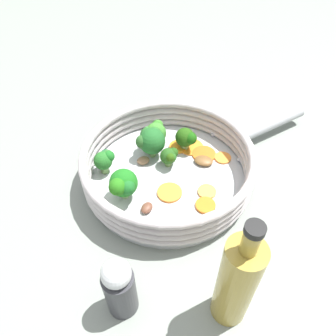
{
  "coord_description": "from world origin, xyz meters",
  "views": [
    {
      "loc": [
        0.29,
        -0.25,
        0.43
      ],
      "look_at": [
        0.0,
        0.0,
        0.03
      ],
      "focal_mm": 35.0,
      "sensor_mm": 36.0,
      "label": 1
    }
  ],
  "objects_px": {
    "broccoli_floret_2": "(155,132)",
    "broccoli_floret_5": "(151,140)",
    "carrot_slice_4": "(205,206)",
    "mushroom_piece_0": "(143,160)",
    "oil_bottle": "(237,282)",
    "broccoli_floret_4": "(105,159)",
    "mushroom_piece_1": "(147,208)",
    "broccoli_floret_1": "(170,156)",
    "carrot_slice_2": "(178,147)",
    "carrot_slice_5": "(204,154)",
    "broccoli_floret_3": "(123,184)",
    "mushroom_piece_2": "(204,161)",
    "skillet": "(168,177)",
    "carrot_slice_6": "(207,192)",
    "carrot_slice_1": "(170,193)",
    "broccoli_floret_0": "(186,138)",
    "carrot_slice_0": "(223,158)",
    "carrot_slice_3": "(191,147)",
    "salt_shaker": "(120,288)"
  },
  "relations": [
    {
      "from": "skillet",
      "to": "mushroom_piece_2",
      "type": "relative_size",
      "value": 8.24
    },
    {
      "from": "carrot_slice_5",
      "to": "oil_bottle",
      "type": "height_order",
      "value": "oil_bottle"
    },
    {
      "from": "carrot_slice_0",
      "to": "broccoli_floret_0",
      "type": "height_order",
      "value": "broccoli_floret_0"
    },
    {
      "from": "broccoli_floret_4",
      "to": "mushroom_piece_0",
      "type": "height_order",
      "value": "broccoli_floret_4"
    },
    {
      "from": "broccoli_floret_2",
      "to": "carrot_slice_2",
      "type": "bearing_deg",
      "value": 32.3
    },
    {
      "from": "broccoli_floret_2",
      "to": "oil_bottle",
      "type": "relative_size",
      "value": 0.24
    },
    {
      "from": "carrot_slice_3",
      "to": "broccoli_floret_0",
      "type": "relative_size",
      "value": 1.0
    },
    {
      "from": "broccoli_floret_4",
      "to": "oil_bottle",
      "type": "bearing_deg",
      "value": -2.08
    },
    {
      "from": "carrot_slice_3",
      "to": "broccoli_floret_3",
      "type": "xyz_separation_m",
      "value": [
        0.02,
        -0.16,
        0.03
      ]
    },
    {
      "from": "mushroom_piece_2",
      "to": "skillet",
      "type": "bearing_deg",
      "value": -107.38
    },
    {
      "from": "carrot_slice_1",
      "to": "carrot_slice_3",
      "type": "relative_size",
      "value": 0.9
    },
    {
      "from": "carrot_slice_3",
      "to": "salt_shaker",
      "type": "bearing_deg",
      "value": -59.91
    },
    {
      "from": "broccoli_floret_2",
      "to": "oil_bottle",
      "type": "height_order",
      "value": "oil_bottle"
    },
    {
      "from": "broccoli_floret_2",
      "to": "broccoli_floret_3",
      "type": "bearing_deg",
      "value": -59.76
    },
    {
      "from": "broccoli_floret_1",
      "to": "broccoli_floret_0",
      "type": "bearing_deg",
      "value": 103.03
    },
    {
      "from": "mushroom_piece_1",
      "to": "broccoli_floret_5",
      "type": "bearing_deg",
      "value": 138.31
    },
    {
      "from": "carrot_slice_1",
      "to": "carrot_slice_6",
      "type": "height_order",
      "value": "same"
    },
    {
      "from": "carrot_slice_1",
      "to": "carrot_slice_3",
      "type": "distance_m",
      "value": 0.12
    },
    {
      "from": "carrot_slice_5",
      "to": "carrot_slice_6",
      "type": "xyz_separation_m",
      "value": [
        0.07,
        -0.06,
        0.0
      ]
    },
    {
      "from": "mushroom_piece_2",
      "to": "carrot_slice_0",
      "type": "bearing_deg",
      "value": 66.82
    },
    {
      "from": "carrot_slice_5",
      "to": "broccoli_floret_2",
      "type": "bearing_deg",
      "value": -149.95
    },
    {
      "from": "broccoli_floret_4",
      "to": "carrot_slice_6",
      "type": "bearing_deg",
      "value": 33.14
    },
    {
      "from": "carrot_slice_4",
      "to": "mushroom_piece_0",
      "type": "bearing_deg",
      "value": -173.76
    },
    {
      "from": "broccoli_floret_1",
      "to": "broccoli_floret_2",
      "type": "bearing_deg",
      "value": 164.02
    },
    {
      "from": "broccoli_floret_2",
      "to": "broccoli_floret_5",
      "type": "height_order",
      "value": "broccoli_floret_5"
    },
    {
      "from": "skillet",
      "to": "oil_bottle",
      "type": "xyz_separation_m",
      "value": [
        0.22,
        -0.09,
        0.07
      ]
    },
    {
      "from": "carrot_slice_3",
      "to": "carrot_slice_6",
      "type": "relative_size",
      "value": 1.5
    },
    {
      "from": "broccoli_floret_5",
      "to": "mushroom_piece_1",
      "type": "bearing_deg",
      "value": -41.69
    },
    {
      "from": "broccoli_floret_2",
      "to": "mushroom_piece_0",
      "type": "distance_m",
      "value": 0.06
    },
    {
      "from": "carrot_slice_0",
      "to": "salt_shaker",
      "type": "relative_size",
      "value": 0.28
    },
    {
      "from": "skillet",
      "to": "carrot_slice_2",
      "type": "bearing_deg",
      "value": 123.79
    },
    {
      "from": "carrot_slice_4",
      "to": "broccoli_floret_0",
      "type": "relative_size",
      "value": 0.71
    },
    {
      "from": "carrot_slice_3",
      "to": "mushroom_piece_0",
      "type": "relative_size",
      "value": 1.97
    },
    {
      "from": "carrot_slice_0",
      "to": "broccoli_floret_5",
      "type": "distance_m",
      "value": 0.13
    },
    {
      "from": "broccoli_floret_3",
      "to": "broccoli_floret_4",
      "type": "bearing_deg",
      "value": 170.65
    },
    {
      "from": "mushroom_piece_0",
      "to": "oil_bottle",
      "type": "relative_size",
      "value": 0.12
    },
    {
      "from": "carrot_slice_2",
      "to": "carrot_slice_4",
      "type": "xyz_separation_m",
      "value": [
        0.13,
        -0.06,
        -0.0
      ]
    },
    {
      "from": "carrot_slice_1",
      "to": "mushroom_piece_1",
      "type": "distance_m",
      "value": 0.05
    },
    {
      "from": "salt_shaker",
      "to": "skillet",
      "type": "bearing_deg",
      "value": 124.77
    },
    {
      "from": "mushroom_piece_2",
      "to": "carrot_slice_5",
      "type": "bearing_deg",
      "value": 132.64
    },
    {
      "from": "skillet",
      "to": "carrot_slice_1",
      "type": "bearing_deg",
      "value": -36.95
    },
    {
      "from": "carrot_slice_6",
      "to": "broccoli_floret_2",
      "type": "relative_size",
      "value": 0.66
    },
    {
      "from": "carrot_slice_1",
      "to": "broccoli_floret_3",
      "type": "distance_m",
      "value": 0.08
    },
    {
      "from": "carrot_slice_4",
      "to": "carrot_slice_0",
      "type": "bearing_deg",
      "value": 119.1
    },
    {
      "from": "broccoli_floret_5",
      "to": "oil_bottle",
      "type": "relative_size",
      "value": 0.31
    },
    {
      "from": "carrot_slice_2",
      "to": "carrot_slice_5",
      "type": "distance_m",
      "value": 0.05
    },
    {
      "from": "skillet",
      "to": "carrot_slice_3",
      "type": "relative_size",
      "value": 6.05
    },
    {
      "from": "carrot_slice_6",
      "to": "mushroom_piece_1",
      "type": "height_order",
      "value": "mushroom_piece_1"
    },
    {
      "from": "carrot_slice_5",
      "to": "broccoli_floret_3",
      "type": "distance_m",
      "value": 0.17
    },
    {
      "from": "broccoli_floret_0",
      "to": "broccoli_floret_1",
      "type": "xyz_separation_m",
      "value": [
        0.01,
        -0.05,
        -0.01
      ]
    }
  ]
}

